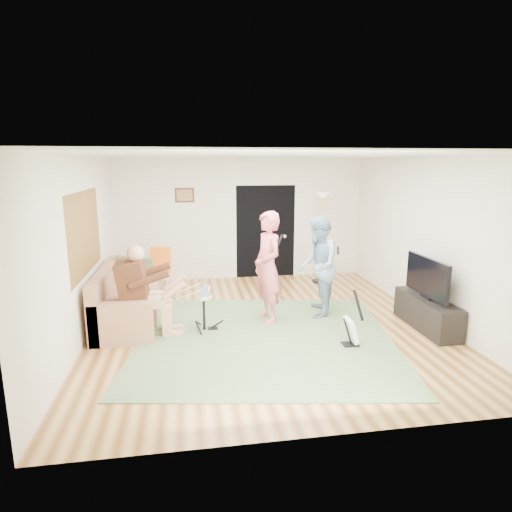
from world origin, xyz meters
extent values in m
plane|color=brown|center=(0.00, 0.00, 0.00)|extent=(6.00, 6.00, 0.00)
plane|color=white|center=(0.00, 0.00, 2.70)|extent=(6.00, 6.00, 0.00)
plane|color=brown|center=(-2.74, 0.20, 1.55)|extent=(0.00, 2.05, 2.05)
plane|color=black|center=(0.55, 2.99, 1.05)|extent=(2.10, 0.00, 2.10)
cube|color=#3F2314|center=(-1.25, 2.99, 1.90)|extent=(0.42, 0.03, 0.32)
cube|color=#516F43|center=(-0.11, -0.58, 0.01)|extent=(4.26, 4.14, 0.02)
cube|color=#A67453|center=(-2.20, 0.53, 0.22)|extent=(0.89, 1.79, 0.44)
cube|color=#A67453|center=(-2.58, 0.53, 0.45)|extent=(0.17, 2.21, 0.89)
cube|color=#A67453|center=(-2.20, 1.53, 0.32)|extent=(0.89, 0.21, 0.63)
cube|color=#A67453|center=(-2.20, -0.47, 0.32)|extent=(0.89, 0.21, 0.63)
cube|color=#4B2715|center=(-2.05, -0.12, 0.84)|extent=(0.39, 0.51, 0.64)
sphere|color=tan|center=(-1.98, -0.12, 1.27)|extent=(0.25, 0.25, 0.25)
cylinder|color=black|center=(-1.00, -0.12, 0.31)|extent=(0.04, 0.04, 0.59)
cube|color=silver|center=(-1.00, -0.12, 0.60)|extent=(0.11, 0.59, 0.03)
imported|color=#D25B65|center=(0.06, 0.15, 0.92)|extent=(0.59, 0.76, 1.83)
imported|color=#7292A7|center=(0.95, 0.29, 0.86)|extent=(0.86, 0.99, 1.72)
cube|color=black|center=(1.05, -1.04, 0.02)|extent=(0.23, 0.19, 0.03)
cube|color=silver|center=(1.05, -1.04, 0.24)|extent=(0.18, 0.27, 0.36)
cylinder|color=black|center=(1.15, -1.04, 0.60)|extent=(0.19, 0.04, 0.47)
cylinder|color=black|center=(1.67, 2.32, 0.02)|extent=(0.35, 0.35, 0.03)
cylinder|color=tan|center=(1.67, 2.32, 0.95)|extent=(0.05, 0.05, 1.86)
cone|color=white|center=(1.67, 2.32, 1.90)|extent=(0.31, 0.31, 0.12)
cube|color=beige|center=(-1.78, 1.71, 0.44)|extent=(0.46, 0.46, 0.04)
cube|color=orange|center=(-1.78, 1.90, 0.77)|extent=(0.40, 0.13, 0.41)
cube|color=black|center=(2.50, -0.58, 0.25)|extent=(0.40, 1.40, 0.50)
cube|color=black|center=(2.45, -0.58, 0.85)|extent=(0.06, 1.13, 0.60)
camera|label=1|loc=(-1.21, -6.51, 2.57)|focal=30.00mm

